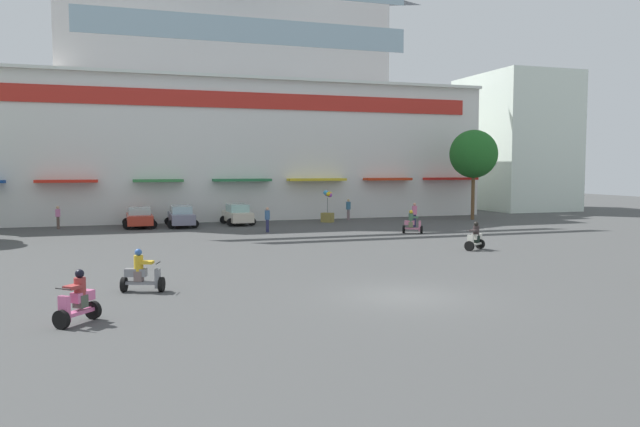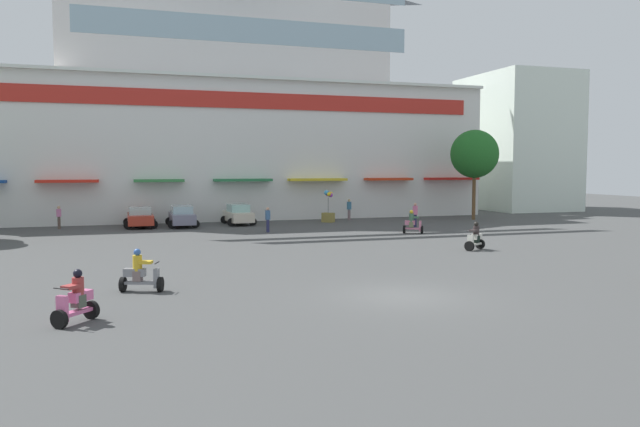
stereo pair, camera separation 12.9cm
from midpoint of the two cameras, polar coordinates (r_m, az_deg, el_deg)
The scene contains 16 objects.
ground_plane at distance 32.99m, azimuth -2.21°, elevation -3.23°, with size 128.00×128.00×0.00m, color #474848.
colonial_building at distance 55.85m, azimuth -8.92°, elevation 10.06°, with size 43.84×17.52×23.14m.
flank_building_right at distance 66.98m, azimuth 17.59°, elevation 6.31°, with size 8.44×11.27×13.77m.
plaza_tree_1 at distance 52.14m, azimuth 14.08°, elevation 5.40°, with size 4.05×3.60×7.42m.
parked_car_0 at distance 45.98m, azimuth -16.59°, elevation -0.34°, with size 2.37×4.17×1.45m.
parked_car_1 at distance 45.77m, azimuth -12.90°, elevation -0.25°, with size 2.24×4.38×1.53m.
parked_car_2 at distance 46.65m, azimuth -7.78°, elevation -0.09°, with size 2.34×3.93×1.55m.
scooter_rider_0 at distance 40.56m, azimuth 8.52°, elevation -0.95°, with size 1.38×1.11×1.54m.
scooter_rider_1 at distance 18.39m, azimuth -21.86°, elevation -7.59°, with size 1.25×1.36×1.52m.
scooter_rider_2 at distance 33.10m, azimuth 14.16°, elevation -2.25°, with size 1.39×1.10×1.49m.
scooter_rider_4 at distance 22.28m, azimuth -16.46°, elevation -5.46°, with size 1.55×0.95×1.52m.
pedestrian_0 at distance 44.94m, azimuth 8.73°, elevation 0.03°, with size 0.39×0.39×1.76m.
pedestrian_1 at distance 40.97m, azimuth -5.02°, elevation -0.42°, with size 0.38×0.38×1.68m.
pedestrian_2 at distance 46.68m, azimuth -23.34°, elevation -0.20°, with size 0.38×0.38×1.63m.
pedestrian_3 at distance 50.27m, azimuth 2.59°, elevation 0.50°, with size 0.54×0.54×1.73m.
balloon_vendor_cart at distance 48.15m, azimuth 0.64°, elevation 0.52°, with size 1.05×1.07×2.55m.
Camera 1 is at (-8.99, -18.43, 4.34)m, focal length 34.29 mm.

